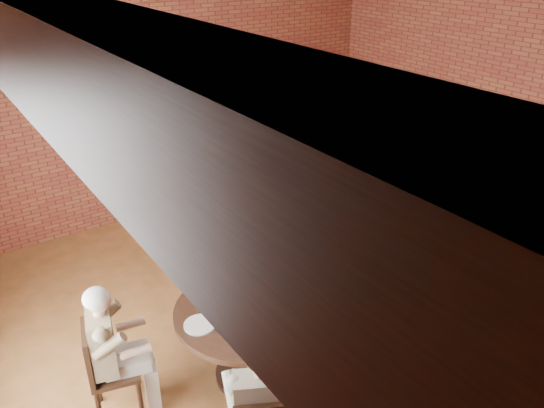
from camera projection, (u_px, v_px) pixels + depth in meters
floor at (328, 337)px, 5.23m from camera, size 7.00×7.00×0.00m
wall_back at (165, 91)px, 7.04m from camera, size 7.00×0.00×7.00m
dining_table at (250, 329)px, 4.53m from camera, size 1.27×1.27×0.75m
chair_a at (321, 276)px, 5.26m from camera, size 0.56×0.56×0.96m
diner_a at (316, 266)px, 5.12m from camera, size 0.81×0.72×1.38m
chair_b at (207, 264)px, 5.48m from camera, size 0.49×0.49×0.94m
diner_b at (209, 255)px, 5.34m from camera, size 0.63×0.73×1.33m
chair_c at (105, 368)px, 4.19m from camera, size 0.46×0.46×0.88m
diner_c at (112, 353)px, 4.15m from camera, size 0.67×0.60×1.23m
chair_e at (391, 372)px, 4.09m from camera, size 0.62×0.62×0.97m
diner_e at (381, 352)px, 4.05m from camera, size 0.84×0.88×1.39m
plate_a at (281, 284)px, 4.73m from camera, size 0.26×0.26×0.01m
plate_b at (220, 283)px, 4.75m from camera, size 0.26×0.26×0.01m
plate_c at (200, 325)px, 4.23m from camera, size 0.26×0.26×0.01m
plate_d at (289, 328)px, 4.20m from camera, size 0.26×0.26×0.01m
glass_a at (272, 289)px, 4.56m from camera, size 0.07×0.07×0.14m
glass_b at (246, 284)px, 4.62m from camera, size 0.07×0.07×0.14m
glass_c at (200, 296)px, 4.47m from camera, size 0.07×0.07×0.14m
glass_d at (232, 304)px, 4.38m from camera, size 0.07×0.07×0.14m
glass_e at (223, 323)px, 4.15m from camera, size 0.07×0.07×0.14m
glass_f at (268, 330)px, 4.09m from camera, size 0.07×0.07×0.14m
glass_g at (272, 308)px, 4.33m from camera, size 0.07×0.07×0.14m
glass_h at (298, 301)px, 4.41m from camera, size 0.07×0.07×0.14m
smartphone at (303, 312)px, 4.38m from camera, size 0.09×0.15×0.01m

